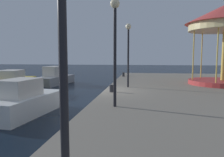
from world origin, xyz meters
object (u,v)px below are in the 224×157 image
motorboat_white (24,101)px  lamp_post_far_end (128,44)px  motorboat_grey (55,78)px  bollard_north (123,74)px  motorboat_yellow (14,83)px  bollard_south (112,88)px  lamp_post_mid_promenade (115,33)px

motorboat_white → lamp_post_far_end: bearing=42.9°
motorboat_grey → bollard_north: 6.87m
motorboat_yellow → bollard_north: bearing=35.3°
motorboat_yellow → bollard_south: size_ratio=11.66×
motorboat_white → motorboat_grey: size_ratio=0.88×
lamp_post_mid_promenade → bollard_north: lamp_post_mid_promenade is taller
lamp_post_far_end → bollard_south: size_ratio=10.01×
lamp_post_mid_promenade → bollard_south: bearing=100.2°
lamp_post_far_end → bollard_north: 7.88m
motorboat_white → lamp_post_mid_promenade: lamp_post_mid_promenade is taller
lamp_post_mid_promenade → bollard_south: 4.36m
motorboat_yellow → lamp_post_far_end: bearing=-10.6°
motorboat_white → lamp_post_far_end: 6.97m
motorboat_grey → bollard_south: (6.98, -8.67, 0.35)m
lamp_post_far_end → bollard_south: lamp_post_far_end is taller
lamp_post_far_end → motorboat_white: bearing=-137.1°
motorboat_white → lamp_post_far_end: size_ratio=1.10×
lamp_post_far_end → motorboat_yellow: bearing=169.4°
motorboat_grey → lamp_post_far_end: lamp_post_far_end is taller
motorboat_yellow → motorboat_grey: motorboat_grey is taller
lamp_post_mid_promenade → motorboat_yellow: bearing=141.2°
lamp_post_far_end → bollard_north: bearing=97.2°
motorboat_yellow → lamp_post_far_end: (9.00, -1.68, 2.89)m
motorboat_white → motorboat_yellow: 7.42m
motorboat_grey → bollard_south: motorboat_grey is taller
motorboat_yellow → lamp_post_mid_promenade: 11.72m
motorboat_white → lamp_post_mid_promenade: (4.47, -1.12, 2.98)m
bollard_south → bollard_north: 9.40m
bollard_north → lamp_post_mid_promenade: bearing=-86.6°
motorboat_yellow → bollard_north: 9.89m
lamp_post_mid_promenade → bollard_north: (-0.76, 12.82, -2.62)m
motorboat_grey → lamp_post_mid_promenade: 14.58m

